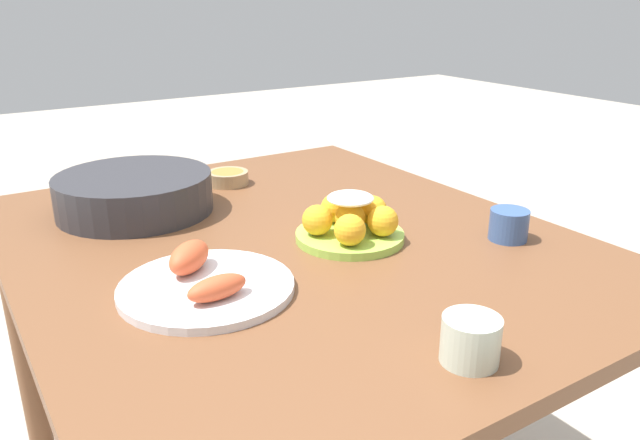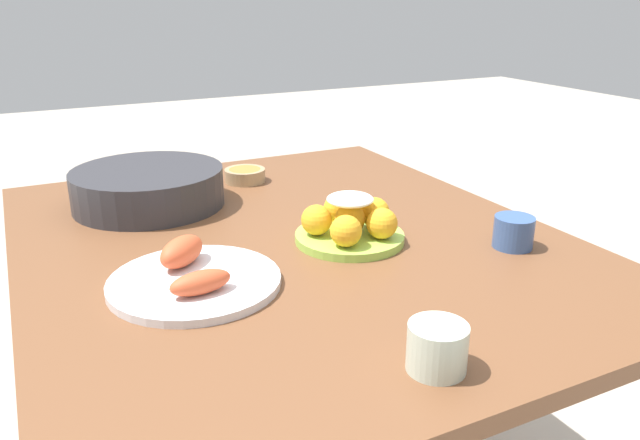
{
  "view_description": "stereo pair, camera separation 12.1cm",
  "coord_description": "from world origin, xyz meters",
  "px_view_note": "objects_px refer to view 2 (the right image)",
  "views": [
    {
      "loc": [
        -0.99,
        0.57,
        1.17
      ],
      "look_at": [
        -0.03,
        -0.05,
        0.75
      ],
      "focal_mm": 35.0,
      "sensor_mm": 36.0,
      "label": 1
    },
    {
      "loc": [
        -1.05,
        0.46,
        1.17
      ],
      "look_at": [
        -0.03,
        -0.05,
        0.75
      ],
      "focal_mm": 35.0,
      "sensor_mm": 36.0,
      "label": 2
    }
  ],
  "objects_px": {
    "cake_plate": "(351,223)",
    "serving_bowl": "(148,186)",
    "cup_near": "(514,232)",
    "cup_far": "(437,348)",
    "seafood_platter": "(193,277)",
    "sauce_bowl": "(245,175)",
    "dining_table": "(292,278)"
  },
  "relations": [
    {
      "from": "cup_far",
      "to": "sauce_bowl",
      "type": "bearing_deg",
      "value": -4.49
    },
    {
      "from": "dining_table",
      "to": "seafood_platter",
      "type": "relative_size",
      "value": 4.27
    },
    {
      "from": "dining_table",
      "to": "cake_plate",
      "type": "relative_size",
      "value": 5.73
    },
    {
      "from": "cake_plate",
      "to": "serving_bowl",
      "type": "xyz_separation_m",
      "value": [
        0.39,
        0.3,
        0.01
      ]
    },
    {
      "from": "dining_table",
      "to": "cup_far",
      "type": "relative_size",
      "value": 15.58
    },
    {
      "from": "cup_near",
      "to": "cup_far",
      "type": "bearing_deg",
      "value": 125.51
    },
    {
      "from": "sauce_bowl",
      "to": "seafood_platter",
      "type": "distance_m",
      "value": 0.6
    },
    {
      "from": "serving_bowl",
      "to": "seafood_platter",
      "type": "distance_m",
      "value": 0.45
    },
    {
      "from": "serving_bowl",
      "to": "seafood_platter",
      "type": "relative_size",
      "value": 1.18
    },
    {
      "from": "serving_bowl",
      "to": "cup_far",
      "type": "bearing_deg",
      "value": -167.15
    },
    {
      "from": "dining_table",
      "to": "seafood_platter",
      "type": "xyz_separation_m",
      "value": [
        -0.12,
        0.23,
        0.1
      ]
    },
    {
      "from": "sauce_bowl",
      "to": "cup_near",
      "type": "relative_size",
      "value": 1.37
    },
    {
      "from": "cake_plate",
      "to": "serving_bowl",
      "type": "relative_size",
      "value": 0.63
    },
    {
      "from": "dining_table",
      "to": "serving_bowl",
      "type": "xyz_separation_m",
      "value": [
        0.32,
        0.21,
        0.13
      ]
    },
    {
      "from": "dining_table",
      "to": "serving_bowl",
      "type": "bearing_deg",
      "value": 32.84
    },
    {
      "from": "dining_table",
      "to": "serving_bowl",
      "type": "height_order",
      "value": "serving_bowl"
    },
    {
      "from": "sauce_bowl",
      "to": "seafood_platter",
      "type": "xyz_separation_m",
      "value": [
        -0.53,
        0.28,
        -0.0
      ]
    },
    {
      "from": "cup_near",
      "to": "cup_far",
      "type": "distance_m",
      "value": 0.46
    },
    {
      "from": "serving_bowl",
      "to": "sauce_bowl",
      "type": "xyz_separation_m",
      "value": [
        0.08,
        -0.26,
        -0.03
      ]
    },
    {
      "from": "sauce_bowl",
      "to": "seafood_platter",
      "type": "bearing_deg",
      "value": 151.66
    },
    {
      "from": "dining_table",
      "to": "serving_bowl",
      "type": "relative_size",
      "value": 3.62
    },
    {
      "from": "serving_bowl",
      "to": "sauce_bowl",
      "type": "distance_m",
      "value": 0.27
    },
    {
      "from": "serving_bowl",
      "to": "cup_far",
      "type": "xyz_separation_m",
      "value": [
        -0.83,
        -0.19,
        -0.01
      ]
    },
    {
      "from": "seafood_platter",
      "to": "cup_near",
      "type": "bearing_deg",
      "value": -100.76
    },
    {
      "from": "cake_plate",
      "to": "serving_bowl",
      "type": "distance_m",
      "value": 0.5
    },
    {
      "from": "dining_table",
      "to": "cup_far",
      "type": "distance_m",
      "value": 0.52
    },
    {
      "from": "cup_near",
      "to": "cup_far",
      "type": "xyz_separation_m",
      "value": [
        -0.27,
        0.38,
        0.0
      ]
    },
    {
      "from": "serving_bowl",
      "to": "sauce_bowl",
      "type": "bearing_deg",
      "value": -72.6
    },
    {
      "from": "serving_bowl",
      "to": "cup_far",
      "type": "height_order",
      "value": "serving_bowl"
    },
    {
      "from": "seafood_platter",
      "to": "serving_bowl",
      "type": "bearing_deg",
      "value": -3.11
    },
    {
      "from": "serving_bowl",
      "to": "dining_table",
      "type": "bearing_deg",
      "value": -147.16
    },
    {
      "from": "sauce_bowl",
      "to": "cup_near",
      "type": "xyz_separation_m",
      "value": [
        -0.64,
        -0.31,
        0.01
      ]
    }
  ]
}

